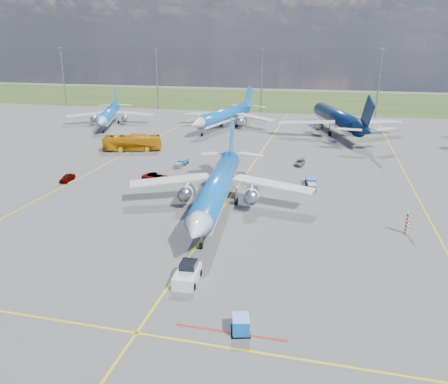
% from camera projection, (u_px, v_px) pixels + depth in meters
% --- Properties ---
extents(ground, '(400.00, 400.00, 0.00)m').
position_uv_depth(ground, '(201.00, 239.00, 56.45)').
color(ground, '#50504D').
rests_on(ground, ground).
extents(grass_strip, '(400.00, 80.00, 0.01)m').
position_uv_depth(grass_strip, '(297.00, 100.00, 194.39)').
color(grass_strip, '#2D4719').
rests_on(grass_strip, ground).
extents(taxiway_lines, '(60.25, 160.00, 0.02)m').
position_uv_depth(taxiway_lines, '(244.00, 178.00, 81.88)').
color(taxiway_lines, yellow).
rests_on(taxiway_lines, ground).
extents(floodlight_masts, '(202.20, 0.50, 22.70)m').
position_uv_depth(floodlight_masts, '(319.00, 78.00, 151.31)').
color(floodlight_masts, slate).
rests_on(floodlight_masts, ground).
extents(warning_post, '(0.50, 0.50, 3.00)m').
position_uv_depth(warning_post, '(408.00, 223.00, 57.49)').
color(warning_post, red).
rests_on(warning_post, ground).
extents(bg_jet_nw, '(39.56, 45.00, 9.84)m').
position_uv_depth(bg_jet_nw, '(110.00, 125.00, 134.98)').
color(bg_jet_nw, blue).
rests_on(bg_jet_nw, ground).
extents(bg_jet_nnw, '(39.89, 47.30, 10.83)m').
position_uv_depth(bg_jet_nnw, '(224.00, 128.00, 130.46)').
color(bg_jet_nnw, blue).
rests_on(bg_jet_nnw, ground).
extents(bg_jet_n, '(49.11, 56.42, 12.47)m').
position_uv_depth(bg_jet_n, '(336.00, 133.00, 122.77)').
color(bg_jet_n, '#07193D').
rests_on(bg_jet_n, ground).
extents(main_airliner, '(34.93, 43.56, 10.64)m').
position_uv_depth(main_airliner, '(218.00, 210.00, 66.38)').
color(main_airliner, blue).
rests_on(main_airliner, ground).
extents(pushback_tug, '(2.54, 6.13, 2.05)m').
position_uv_depth(pushback_tug, '(188.00, 274.00, 46.12)').
color(pushback_tug, silver).
rests_on(pushback_tug, ground).
extents(uld_container, '(1.91, 2.17, 1.48)m').
position_uv_depth(uld_container, '(241.00, 324.00, 38.01)').
color(uld_container, blue).
rests_on(uld_container, ground).
extents(apron_bus, '(13.83, 7.06, 3.76)m').
position_uv_depth(apron_bus, '(132.00, 143.00, 102.36)').
color(apron_bus, '#C47B0B').
rests_on(apron_bus, ground).
extents(service_car_a, '(1.88, 4.04, 1.34)m').
position_uv_depth(service_car_a, '(67.00, 178.00, 79.77)').
color(service_car_a, '#999999').
rests_on(service_car_a, ground).
extents(service_car_b, '(5.53, 3.20, 1.45)m').
position_uv_depth(service_car_b, '(156.00, 177.00, 80.08)').
color(service_car_b, '#999999').
rests_on(service_car_b, ground).
extents(service_car_c, '(2.23, 4.33, 1.20)m').
position_uv_depth(service_car_c, '(300.00, 162.00, 90.39)').
color(service_car_c, '#999999').
rests_on(service_car_c, ground).
extents(baggage_tug_w, '(2.22, 5.77, 1.26)m').
position_uv_depth(baggage_tug_w, '(311.00, 183.00, 77.05)').
color(baggage_tug_w, '#1B49A5').
rests_on(baggage_tug_w, ground).
extents(baggage_tug_c, '(1.55, 5.02, 1.11)m').
position_uv_depth(baggage_tug_c, '(181.00, 163.00, 90.10)').
color(baggage_tug_c, '#17558E').
rests_on(baggage_tug_c, ground).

